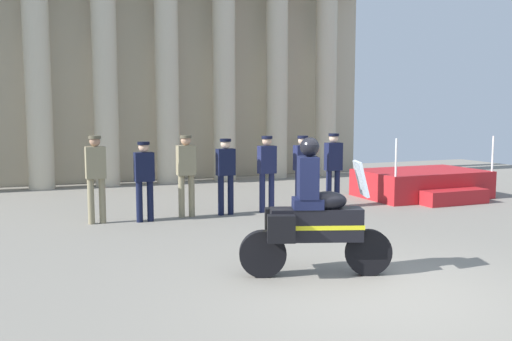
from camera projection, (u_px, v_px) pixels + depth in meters
The scene contains 11 objects.
ground_plane at pixel (380, 294), 6.87m from camera, with size 28.68×28.68×0.00m, color gray.
colonnade_backdrop at pixel (163, 58), 17.34m from camera, with size 14.33×1.56×7.27m.
reviewing_stand at pixel (423, 184), 14.42m from camera, with size 3.11×2.49×1.59m.
officer_in_row_0 at pixel (96, 172), 11.01m from camera, with size 0.39×0.24×1.75m.
officer_in_row_1 at pixel (144, 175), 11.20m from camera, with size 0.39×0.24×1.62m.
officer_in_row_2 at pixel (186, 169), 11.69m from camera, with size 0.39×0.24×1.73m.
officer_in_row_3 at pixel (226, 170), 11.94m from camera, with size 0.39×0.24×1.64m.
officer_in_row_4 at pixel (267, 167), 12.26m from camera, with size 0.39×0.24×1.68m.
officer_in_row_5 at pixel (303, 166), 12.55m from camera, with size 0.39×0.24×1.68m.
officer_in_row_6 at pixel (333, 164), 12.99m from camera, with size 0.39×0.24×1.71m.
motorcycle_with_rider at pixel (311, 219), 7.53m from camera, with size 2.01×0.97×1.90m.
Camera 1 is at (-3.93, -5.59, 2.27)m, focal length 39.14 mm.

